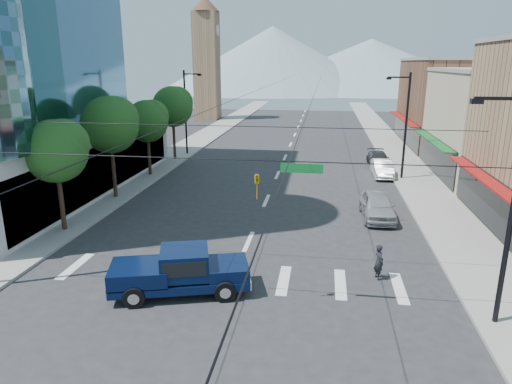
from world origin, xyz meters
TOP-DOWN VIEW (x-y plane):
  - ground at (0.00, 0.00)m, footprint 160.00×160.00m
  - sidewalk_left at (-12.00, 40.00)m, footprint 4.00×120.00m
  - sidewalk_right at (12.00, 40.00)m, footprint 4.00×120.00m
  - shop_far at (20.00, 40.00)m, footprint 12.00×18.00m
  - clock_tower at (-16.50, 62.00)m, footprint 4.80×4.80m
  - mountain_left at (-15.00, 150.00)m, footprint 80.00×80.00m
  - mountain_right at (20.00, 160.00)m, footprint 90.00×90.00m
  - tree_near at (-11.07, 6.10)m, footprint 3.65×3.64m
  - tree_midnear at (-11.07, 13.10)m, footprint 4.09×4.09m
  - tree_midfar at (-11.07, 20.10)m, footprint 3.65×3.64m
  - tree_far at (-11.07, 27.10)m, footprint 4.09×4.09m
  - signal_rig at (0.19, -1.00)m, footprint 21.80×0.20m
  - lamp_pole_nw at (-10.67, 30.00)m, footprint 2.00×0.25m
  - lamp_pole_ne at (10.67, 22.00)m, footprint 2.00×0.25m
  - pickup_truck at (-2.00, -0.33)m, footprint 6.37×3.71m
  - pedestrian at (6.75, 2.35)m, footprint 0.58×0.72m
  - parked_car_near at (7.60, 11.22)m, footprint 2.16×5.01m
  - parked_car_mid at (9.23, 22.80)m, footprint 1.67×4.53m
  - parked_car_far at (9.40, 27.36)m, footprint 2.13×4.77m

SIDE VIEW (x-z plane):
  - ground at x=0.00m, z-range 0.00..0.00m
  - sidewalk_left at x=-12.00m, z-range 0.00..0.15m
  - sidewalk_right at x=12.00m, z-range 0.00..0.15m
  - parked_car_far at x=9.40m, z-range 0.00..1.36m
  - parked_car_mid at x=9.23m, z-range 0.00..1.48m
  - parked_car_near at x=7.60m, z-range 0.00..1.68m
  - pedestrian at x=6.75m, z-range 0.00..1.70m
  - pickup_truck at x=-2.00m, z-range 0.04..2.09m
  - signal_rig at x=0.19m, z-range 0.14..9.14m
  - lamp_pole_nw at x=-10.67m, z-range 0.44..9.44m
  - lamp_pole_ne at x=10.67m, z-range 0.44..9.44m
  - tree_near at x=-11.07m, z-range 1.64..8.34m
  - tree_midfar at x=-11.07m, z-range 1.64..8.34m
  - shop_far at x=20.00m, z-range 0.00..10.00m
  - tree_midnear at x=-11.07m, z-range 1.83..9.35m
  - tree_far at x=-11.07m, z-range 1.83..9.35m
  - mountain_right at x=20.00m, z-range 0.00..18.00m
  - clock_tower at x=-16.50m, z-range 0.44..20.84m
  - mountain_left at x=-15.00m, z-range 0.00..22.00m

